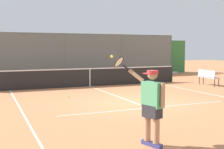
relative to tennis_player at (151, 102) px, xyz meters
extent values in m
plane|color=#C67A4C|center=(-1.92, -4.60, -0.91)|extent=(60.00, 60.00, 0.00)
cube|color=white|center=(-1.92, -3.41, -0.91)|extent=(6.25, 0.05, 0.01)
cube|color=white|center=(2.09, -3.97, -0.91)|extent=(0.05, 11.21, 0.01)
cube|color=white|center=(-1.92, -6.49, -0.91)|extent=(0.05, 6.17, 0.01)
cylinder|color=slate|center=(-10.51, -14.76, 0.60)|extent=(0.07, 0.07, 3.03)
cylinder|color=slate|center=(-6.22, -14.76, 0.60)|extent=(0.07, 0.07, 3.03)
cylinder|color=slate|center=(-1.92, -14.76, 0.60)|extent=(0.07, 0.07, 3.03)
cylinder|color=slate|center=(-1.92, -14.76, 2.07)|extent=(17.18, 0.05, 0.05)
cube|color=slate|center=(-1.92, -14.76, 0.60)|extent=(17.18, 0.02, 3.03)
cube|color=#387A3D|center=(-1.92, -15.41, 0.40)|extent=(20.18, 0.90, 2.63)
cube|color=#ADADA8|center=(-1.92, -14.58, -0.84)|extent=(18.18, 0.18, 0.15)
cylinder|color=#2D2D2D|center=(-7.06, -9.58, -0.38)|extent=(0.09, 0.09, 1.07)
cube|color=black|center=(-1.92, -9.58, -0.46)|extent=(10.19, 0.02, 0.91)
cube|color=white|center=(-1.92, -9.58, 0.02)|extent=(10.19, 0.04, 0.05)
cube|color=white|center=(-1.92, -9.58, -0.46)|extent=(0.05, 0.04, 0.91)
cube|color=navy|center=(-0.05, 0.14, -0.87)|extent=(0.18, 0.28, 0.09)
cylinder|color=#A87A5B|center=(-0.05, 0.14, -0.46)|extent=(0.13, 0.13, 0.72)
cube|color=navy|center=(0.02, -0.10, -0.87)|extent=(0.18, 0.28, 0.09)
cylinder|color=#A87A5B|center=(0.02, -0.10, -0.46)|extent=(0.13, 0.13, 0.72)
cube|color=#28282D|center=(-0.01, 0.02, -0.18)|extent=(0.32, 0.43, 0.26)
cube|color=#4C9E6B|center=(-0.01, 0.02, 0.16)|extent=(0.33, 0.49, 0.52)
cylinder|color=#A87A5B|center=(-0.09, 0.28, 0.18)|extent=(0.08, 0.08, 0.48)
cylinder|color=#A87A5B|center=(0.16, -0.37, 0.53)|extent=(0.28, 0.34, 0.28)
sphere|color=#A87A5B|center=(-0.01, 0.02, 0.57)|extent=(0.20, 0.20, 0.20)
cylinder|color=red|center=(-0.01, 0.02, 0.62)|extent=(0.29, 0.29, 0.08)
cube|color=red|center=(0.02, -0.09, 0.59)|extent=(0.22, 0.22, 0.02)
cylinder|color=black|center=(0.29, -0.56, 0.68)|extent=(0.12, 0.16, 0.13)
torus|color=black|center=(0.40, -0.71, 0.80)|extent=(0.34, 0.32, 0.26)
cylinder|color=silver|center=(0.40, -0.71, 0.80)|extent=(0.28, 0.26, 0.21)
sphere|color=#D6E042|center=(0.51, -0.86, 0.92)|extent=(0.07, 0.07, 0.07)
sphere|color=#C1D138|center=(0.05, -6.54, -0.88)|extent=(0.07, 0.07, 0.07)
cube|color=#B7B7BC|center=(-7.98, -7.44, -0.47)|extent=(0.38, 1.30, 0.05)
cube|color=#B7B7BC|center=(-7.81, -7.44, -0.25)|extent=(0.09, 1.30, 0.36)
cylinder|color=#333338|center=(-8.12, -6.84, -0.69)|extent=(0.04, 0.04, 0.44)
cylinder|color=#333338|center=(-8.12, -8.04, -0.69)|extent=(0.04, 0.04, 0.44)
cylinder|color=#333338|center=(-7.84, -6.84, -0.69)|extent=(0.04, 0.04, 0.44)
cylinder|color=#333338|center=(-7.84, -8.04, -0.69)|extent=(0.04, 0.04, 0.44)
camera|label=1|loc=(3.07, 5.17, 1.11)|focal=47.51mm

